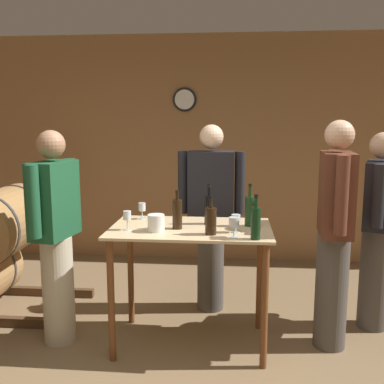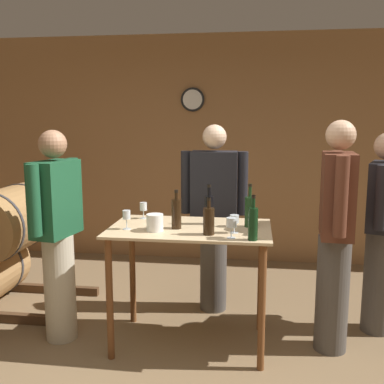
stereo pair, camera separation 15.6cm
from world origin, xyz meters
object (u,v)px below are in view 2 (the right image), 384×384
(wine_glass_near_right, at_px, (231,223))
(person_host, at_px, (57,232))
(wine_glass_near_left, at_px, (127,216))
(person_visitor_near_door, at_px, (336,232))
(person_visitor_with_scarf, at_px, (382,230))
(person_visitor_bearded, at_px, (214,214))
(wine_bottle_left, at_px, (209,209))
(wine_bottle_far_left, at_px, (176,213))
(wine_bottle_right, at_px, (250,211))
(wine_glass_far_side, at_px, (234,220))
(wine_bottle_center, at_px, (209,220))
(ice_bucket, at_px, (155,223))
(wine_bottle_far_right, at_px, (253,223))
(wine_glass_near_center, at_px, (143,207))

(wine_glass_near_right, height_order, person_host, person_host)
(wine_glass_near_left, distance_m, person_visitor_near_door, 1.53)
(person_visitor_with_scarf, height_order, person_visitor_bearded, person_visitor_bearded)
(person_visitor_bearded, bearing_deg, wine_glass_near_right, -77.67)
(person_visitor_bearded, height_order, person_visitor_near_door, person_visitor_near_door)
(wine_bottle_left, bearing_deg, wine_bottle_far_left, -142.09)
(wine_bottle_right, distance_m, wine_glass_far_side, 0.23)
(wine_bottle_far_left, xyz_separation_m, wine_bottle_left, (0.22, 0.17, 0.00))
(person_visitor_with_scarf, bearing_deg, wine_glass_near_right, -149.65)
(wine_bottle_left, relative_size, wine_bottle_center, 1.16)
(wine_bottle_center, xyz_separation_m, person_visitor_with_scarf, (1.32, 0.61, -0.17))
(ice_bucket, xyz_separation_m, person_visitor_with_scarf, (1.72, 0.56, -0.13))
(wine_bottle_left, relative_size, wine_bottle_far_right, 1.01)
(wine_glass_near_left, height_order, person_visitor_near_door, person_visitor_near_door)
(wine_bottle_far_left, bearing_deg, ice_bucket, -146.98)
(wine_bottle_far_left, bearing_deg, wine_glass_near_center, 137.84)
(person_visitor_with_scarf, bearing_deg, wine_glass_far_side, -154.88)
(wine_bottle_center, relative_size, person_visitor_near_door, 0.15)
(wine_glass_near_right, xyz_separation_m, person_visitor_near_door, (0.74, 0.32, -0.12))
(wine_bottle_right, xyz_separation_m, ice_bucket, (-0.67, -0.22, -0.06))
(person_host, relative_size, person_visitor_with_scarf, 1.01)
(wine_bottle_center, distance_m, wine_glass_near_center, 0.72)
(wine_bottle_left, xyz_separation_m, wine_bottle_far_right, (0.34, -0.42, 0.00))
(wine_bottle_center, height_order, wine_bottle_right, wine_bottle_right)
(wine_glass_near_right, height_order, person_visitor_near_door, person_visitor_near_door)
(wine_bottle_far_right, xyz_separation_m, ice_bucket, (-0.70, 0.15, -0.06))
(wine_bottle_center, distance_m, person_host, 1.20)
(wine_bottle_far_left, xyz_separation_m, wine_bottle_far_right, (0.56, -0.24, 0.00))
(person_host, relative_size, person_visitor_near_door, 0.96)
(wine_bottle_far_left, distance_m, wine_glass_near_center, 0.44)
(wine_glass_near_center, relative_size, person_visitor_with_scarf, 0.08)
(wine_bottle_left, bearing_deg, person_visitor_near_door, -4.02)
(wine_bottle_right, distance_m, person_visitor_near_door, 0.64)
(wine_bottle_far_right, xyz_separation_m, wine_glass_near_center, (-0.88, 0.54, -0.03))
(wine_glass_far_side, bearing_deg, wine_bottle_left, 129.91)
(wine_glass_near_center, relative_size, wine_glass_near_right, 0.94)
(wine_bottle_right, height_order, person_host, person_host)
(wine_bottle_far_right, bearing_deg, person_host, 170.96)
(wine_bottle_center, bearing_deg, wine_glass_far_side, 22.08)
(wine_glass_near_right, relative_size, ice_bucket, 1.15)
(wine_bottle_center, relative_size, person_visitor_bearded, 0.16)
(wine_bottle_left, bearing_deg, wine_bottle_center, -84.46)
(wine_bottle_right, bearing_deg, person_visitor_with_scarf, 17.81)
(wine_bottle_center, bearing_deg, wine_glass_near_right, -23.69)
(wine_glass_far_side, relative_size, person_host, 0.08)
(wine_bottle_far_right, bearing_deg, ice_bucket, 167.81)
(wine_bottle_far_right, xyz_separation_m, person_host, (-1.49, 0.24, -0.18))
(wine_bottle_left, height_order, wine_bottle_far_right, wine_bottle_left)
(wine_bottle_far_left, relative_size, person_visitor_bearded, 0.17)
(person_visitor_bearded, bearing_deg, wine_bottle_center, -87.19)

